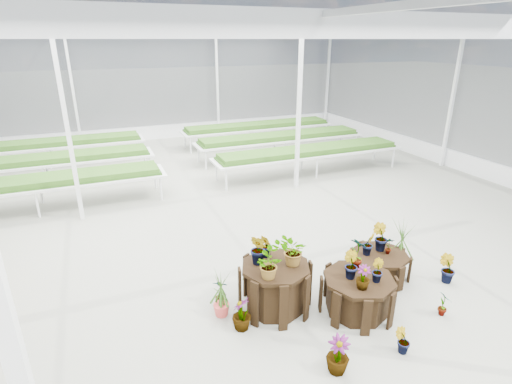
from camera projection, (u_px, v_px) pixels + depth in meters
name	position (u px, v px, depth m)	size (l,w,h in m)	color
ground_plane	(254.00, 275.00, 7.58)	(24.00, 24.00, 0.00)	gray
greenhouse_shell	(254.00, 162.00, 6.78)	(18.00, 24.00, 4.50)	white
steel_frame	(254.00, 162.00, 6.78)	(18.00, 24.00, 4.50)	silver
nursery_benches	(175.00, 157.00, 13.65)	(16.00, 7.00, 0.84)	silver
plinth_tall	(275.00, 286.00, 6.55)	(1.17, 1.17, 0.80)	black
plinth_mid	(357.00, 294.00, 6.49)	(1.19, 1.19, 0.63)	black
plinth_low	(379.00, 265.00, 7.47)	(1.08, 1.08, 0.48)	black
nursery_plants	(316.00, 267.00, 6.78)	(4.47, 3.05, 1.34)	#2B5117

